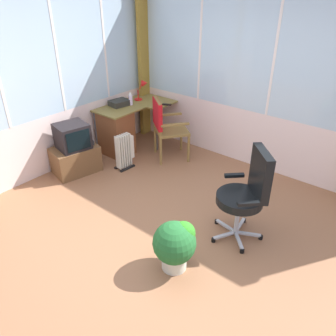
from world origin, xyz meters
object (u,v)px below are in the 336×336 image
tv_remote (167,105)px  spray_bottle (131,99)px  desk_lamp (143,87)px  desk (118,130)px  office_chair (248,190)px  space_heater (125,151)px  tv_on_stand (75,151)px  wooden_armchair (163,122)px  paper_tray (119,103)px  potted_plant (175,243)px

tv_remote → spray_bottle: size_ratio=0.69×
desk_lamp → desk: bearing=-178.1°
office_chair → space_heater: office_chair is taller
tv_on_stand → wooden_armchair: bearing=-31.8°
desk_lamp → spray_bottle: 0.36m
tv_remote → paper_tray: paper_tray is taller
spray_bottle → paper_tray: spray_bottle is taller
paper_tray → space_heater: size_ratio=0.55×
office_chair → tv_on_stand: office_chair is taller
desk_lamp → tv_on_stand: size_ratio=0.45×
desk → office_chair: bearing=-102.7°
tv_remote → tv_on_stand: size_ratio=0.20×
spray_bottle → space_heater: size_ratio=0.40×
tv_remote → tv_on_stand: (-1.53, 0.48, -0.41)m
desk → spray_bottle: bearing=-2.2°
tv_on_stand → office_chair: bearing=-84.0°
tv_on_stand → desk: bearing=-0.2°
space_heater → potted_plant: space_heater is taller
tv_remote → space_heater: (-0.98, 0.00, -0.47)m
spray_bottle → tv_remote: bearing=-52.5°
paper_tray → wooden_armchair: 0.84m
spray_bottle → space_heater: 0.95m
desk → tv_remote: size_ratio=8.33×
space_heater → potted_plant: size_ratio=1.03×
office_chair → potted_plant: office_chair is taller
desk → office_chair: 2.69m
desk_lamp → office_chair: size_ratio=0.32×
tv_remote → potted_plant: tv_remote is taller
desk_lamp → tv_on_stand: 1.63m
desk_lamp → tv_remote: (0.01, -0.50, -0.20)m
desk_lamp → potted_plant: desk_lamp is taller
desk → office_chair: (-0.59, -2.62, 0.21)m
tv_on_stand → potted_plant: (-0.58, -2.33, -0.03)m
desk_lamp → space_heater: size_ratio=0.62×
office_chair → spray_bottle: bearing=71.0°
desk → desk_lamp: desk_lamp is taller
desk → paper_tray: (0.17, 0.10, 0.38)m
desk_lamp → tv_remote: size_ratio=2.25×
tv_remote → wooden_armchair: (-0.37, -0.24, -0.13)m
desk_lamp → potted_plant: 3.21m
office_chair → potted_plant: bearing=161.5°
desk → tv_remote: 0.89m
paper_tray → potted_plant: (-1.61, -2.43, -0.47)m
desk → tv_on_stand: 0.87m
desk → spray_bottle: (0.31, -0.01, 0.44)m
wooden_armchair → potted_plant: wooden_armchair is taller
tv_remote → paper_tray: (-0.50, 0.58, 0.03)m
space_heater → office_chair: bearing=-97.3°
desk → tv_on_stand: size_ratio=1.66×
tv_on_stand → potted_plant: bearing=-104.0°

